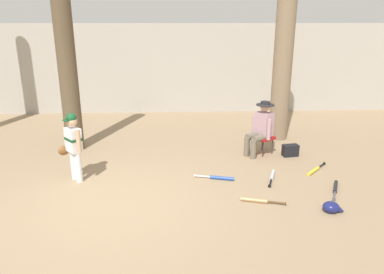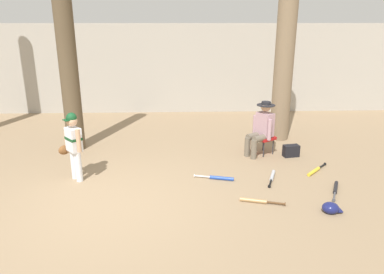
{
  "view_description": "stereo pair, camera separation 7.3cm",
  "coord_description": "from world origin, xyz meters",
  "px_view_note": "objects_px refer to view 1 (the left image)",
  "views": [
    {
      "loc": [
        1.06,
        -5.33,
        2.88
      ],
      "look_at": [
        1.38,
        1.27,
        0.75
      ],
      "focal_mm": 33.98,
      "sensor_mm": 36.0,
      "label": 1
    },
    {
      "loc": [
        1.14,
        -5.33,
        2.88
      ],
      "look_at": [
        1.38,
        1.27,
        0.75
      ],
      "focal_mm": 33.98,
      "sensor_mm": 36.0,
      "label": 2
    }
  ],
  "objects_px": {
    "seated_spectator": "(261,127)",
    "bat_wood_tan": "(258,201)",
    "bat_yellow_trainer": "(315,170)",
    "handbag_beside_stool": "(290,150)",
    "young_ballplayer": "(73,143)",
    "bat_aluminum_silver": "(272,176)",
    "bat_black_composite": "(335,188)",
    "tree_near_player": "(67,62)",
    "folding_stool": "(263,138)",
    "bat_blue_youth": "(219,178)",
    "batting_helmet_navy": "(331,207)",
    "tree_behind_spectator": "(283,59)"
  },
  "relations": [
    {
      "from": "bat_wood_tan",
      "to": "folding_stool",
      "type": "bearing_deg",
      "value": 74.98
    },
    {
      "from": "bat_yellow_trainer",
      "to": "bat_aluminum_silver",
      "type": "xyz_separation_m",
      "value": [
        -0.93,
        -0.26,
        0.0
      ]
    },
    {
      "from": "tree_near_player",
      "to": "young_ballplayer",
      "type": "height_order",
      "value": "tree_near_player"
    },
    {
      "from": "young_ballplayer",
      "to": "bat_wood_tan",
      "type": "height_order",
      "value": "young_ballplayer"
    },
    {
      "from": "seated_spectator",
      "to": "handbag_beside_stool",
      "type": "xyz_separation_m",
      "value": [
        0.66,
        -0.14,
        -0.51
      ]
    },
    {
      "from": "handbag_beside_stool",
      "to": "bat_blue_youth",
      "type": "height_order",
      "value": "handbag_beside_stool"
    },
    {
      "from": "tree_near_player",
      "to": "tree_behind_spectator",
      "type": "xyz_separation_m",
      "value": [
        4.95,
        0.61,
        -0.02
      ]
    },
    {
      "from": "bat_blue_youth",
      "to": "bat_wood_tan",
      "type": "height_order",
      "value": "same"
    },
    {
      "from": "folding_stool",
      "to": "handbag_beside_stool",
      "type": "relative_size",
      "value": 1.63
    },
    {
      "from": "bat_yellow_trainer",
      "to": "young_ballplayer",
      "type": "bearing_deg",
      "value": -177.82
    },
    {
      "from": "tree_near_player",
      "to": "tree_behind_spectator",
      "type": "relative_size",
      "value": 0.98
    },
    {
      "from": "young_ballplayer",
      "to": "folding_stool",
      "type": "xyz_separation_m",
      "value": [
        3.84,
        1.26,
        -0.38
      ]
    },
    {
      "from": "bat_blue_youth",
      "to": "bat_yellow_trainer",
      "type": "distance_m",
      "value": 1.98
    },
    {
      "from": "tree_near_player",
      "to": "bat_yellow_trainer",
      "type": "xyz_separation_m",
      "value": [
        5.11,
        -1.58,
        -1.99
      ]
    },
    {
      "from": "tree_behind_spectator",
      "to": "seated_spectator",
      "type": "height_order",
      "value": "tree_behind_spectator"
    },
    {
      "from": "tree_behind_spectator",
      "to": "young_ballplayer",
      "type": "bearing_deg",
      "value": -152.2
    },
    {
      "from": "folding_stool",
      "to": "bat_blue_youth",
      "type": "xyz_separation_m",
      "value": [
        -1.15,
        -1.36,
        -0.33
      ]
    },
    {
      "from": "seated_spectator",
      "to": "bat_wood_tan",
      "type": "xyz_separation_m",
      "value": [
        -0.54,
        -2.25,
        -0.61
      ]
    },
    {
      "from": "bat_yellow_trainer",
      "to": "batting_helmet_navy",
      "type": "bearing_deg",
      "value": -101.88
    },
    {
      "from": "bat_aluminum_silver",
      "to": "tree_near_player",
      "type": "bearing_deg",
      "value": 156.22
    },
    {
      "from": "bat_black_composite",
      "to": "tree_near_player",
      "type": "bearing_deg",
      "value": 155.13
    },
    {
      "from": "tree_near_player",
      "to": "young_ballplayer",
      "type": "relative_size",
      "value": 3.57
    },
    {
      "from": "tree_near_player",
      "to": "bat_yellow_trainer",
      "type": "distance_m",
      "value": 5.71
    },
    {
      "from": "bat_wood_tan",
      "to": "young_ballplayer",
      "type": "bearing_deg",
      "value": 162.11
    },
    {
      "from": "bat_black_composite",
      "to": "bat_aluminum_silver",
      "type": "relative_size",
      "value": 1.01
    },
    {
      "from": "seated_spectator",
      "to": "bat_black_composite",
      "type": "distance_m",
      "value": 2.17
    },
    {
      "from": "handbag_beside_stool",
      "to": "batting_helmet_navy",
      "type": "distance_m",
      "value": 2.47
    },
    {
      "from": "handbag_beside_stool",
      "to": "bat_black_composite",
      "type": "relative_size",
      "value": 0.48
    },
    {
      "from": "bat_blue_youth",
      "to": "batting_helmet_navy",
      "type": "bearing_deg",
      "value": -38.58
    },
    {
      "from": "young_ballplayer",
      "to": "bat_aluminum_silver",
      "type": "height_order",
      "value": "young_ballplayer"
    },
    {
      "from": "bat_aluminum_silver",
      "to": "folding_stool",
      "type": "bearing_deg",
      "value": 84.66
    },
    {
      "from": "bat_black_composite",
      "to": "bat_aluminum_silver",
      "type": "bearing_deg",
      "value": 150.77
    },
    {
      "from": "folding_stool",
      "to": "batting_helmet_navy",
      "type": "relative_size",
      "value": 1.78
    },
    {
      "from": "batting_helmet_navy",
      "to": "tree_near_player",
      "type": "bearing_deg",
      "value": 146.55
    },
    {
      "from": "young_ballplayer",
      "to": "bat_black_composite",
      "type": "bearing_deg",
      "value": -7.76
    },
    {
      "from": "seated_spectator",
      "to": "batting_helmet_navy",
      "type": "bearing_deg",
      "value": -78.03
    },
    {
      "from": "bat_black_composite",
      "to": "young_ballplayer",
      "type": "bearing_deg",
      "value": 172.24
    },
    {
      "from": "bat_wood_tan",
      "to": "bat_yellow_trainer",
      "type": "height_order",
      "value": "same"
    },
    {
      "from": "handbag_beside_stool",
      "to": "bat_black_composite",
      "type": "distance_m",
      "value": 1.74
    },
    {
      "from": "tree_behind_spectator",
      "to": "bat_wood_tan",
      "type": "height_order",
      "value": "tree_behind_spectator"
    },
    {
      "from": "folding_stool",
      "to": "bat_black_composite",
      "type": "height_order",
      "value": "folding_stool"
    },
    {
      "from": "bat_black_composite",
      "to": "bat_blue_youth",
      "type": "bearing_deg",
      "value": 165.08
    },
    {
      "from": "bat_yellow_trainer",
      "to": "batting_helmet_navy",
      "type": "distance_m",
      "value": 1.61
    },
    {
      "from": "folding_stool",
      "to": "bat_aluminum_silver",
      "type": "height_order",
      "value": "folding_stool"
    },
    {
      "from": "bat_yellow_trainer",
      "to": "handbag_beside_stool",
      "type": "bearing_deg",
      "value": 104.27
    },
    {
      "from": "tree_behind_spectator",
      "to": "folding_stool",
      "type": "bearing_deg",
      "value": -120.21
    },
    {
      "from": "folding_stool",
      "to": "bat_aluminum_silver",
      "type": "distance_m",
      "value": 1.39
    },
    {
      "from": "tree_near_player",
      "to": "bat_black_composite",
      "type": "distance_m",
      "value": 6.04
    },
    {
      "from": "seated_spectator",
      "to": "bat_yellow_trainer",
      "type": "distance_m",
      "value": 1.49
    },
    {
      "from": "bat_wood_tan",
      "to": "bat_aluminum_silver",
      "type": "xyz_separation_m",
      "value": [
        0.49,
        0.96,
        -0.0
      ]
    }
  ]
}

